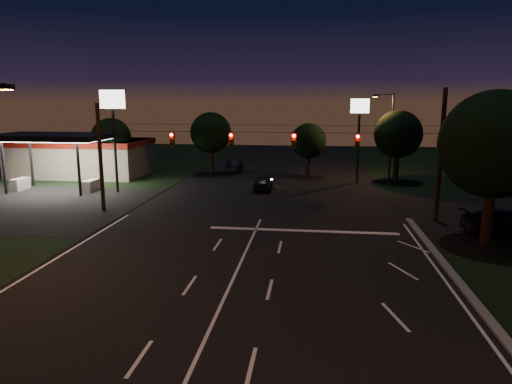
% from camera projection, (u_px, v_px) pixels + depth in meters
% --- Properties ---
extents(ground, '(140.00, 140.00, 0.00)m').
position_uv_depth(ground, '(220.00, 307.00, 18.23)').
color(ground, black).
rests_on(ground, ground).
extents(cross_street_left, '(20.00, 16.00, 0.02)m').
position_uv_depth(cross_street_left, '(14.00, 205.00, 36.27)').
color(cross_street_left, black).
rests_on(cross_street_left, ground).
extents(stop_bar, '(12.00, 0.50, 0.01)m').
position_uv_depth(stop_bar, '(303.00, 231.00, 29.05)').
color(stop_bar, silver).
rests_on(stop_bar, ground).
extents(utility_pole_right, '(0.30, 0.30, 9.00)m').
position_uv_depth(utility_pole_right, '(435.00, 221.00, 31.35)').
color(utility_pole_right, black).
rests_on(utility_pole_right, ground).
extents(utility_pole_left, '(0.28, 0.28, 8.00)m').
position_uv_depth(utility_pole_left, '(104.00, 211.00, 34.31)').
color(utility_pole_left, black).
rests_on(utility_pole_left, ground).
extents(signal_span, '(24.00, 0.40, 1.56)m').
position_uv_depth(signal_span, '(262.00, 139.00, 31.73)').
color(signal_span, black).
rests_on(signal_span, ground).
extents(gas_station, '(14.20, 16.10, 5.25)m').
position_uv_depth(gas_station, '(80.00, 155.00, 50.04)').
color(gas_station, gray).
rests_on(gas_station, ground).
extents(pole_sign_left_near, '(2.20, 0.30, 9.10)m').
position_uv_depth(pole_sign_left_near, '(113.00, 115.00, 40.02)').
color(pole_sign_left_near, black).
rests_on(pole_sign_left_near, ground).
extents(pole_sign_right, '(1.80, 0.30, 8.40)m').
position_uv_depth(pole_sign_right, '(359.00, 121.00, 45.24)').
color(pole_sign_right, black).
rests_on(pole_sign_right, ground).
extents(street_light_right_far, '(2.20, 0.35, 9.00)m').
position_uv_depth(street_light_right_far, '(389.00, 130.00, 46.98)').
color(street_light_right_far, black).
rests_on(street_light_right_far, ground).
extents(tree_right_near, '(6.00, 6.00, 8.76)m').
position_uv_depth(tree_right_near, '(494.00, 146.00, 25.36)').
color(tree_right_near, black).
rests_on(tree_right_near, ground).
extents(tree_far_a, '(4.20, 4.20, 6.42)m').
position_uv_depth(tree_far_a, '(112.00, 138.00, 48.94)').
color(tree_far_a, black).
rests_on(tree_far_a, ground).
extents(tree_far_b, '(4.60, 4.60, 6.98)m').
position_uv_depth(tree_far_b, '(211.00, 133.00, 51.54)').
color(tree_far_b, black).
rests_on(tree_far_b, ground).
extents(tree_far_c, '(3.80, 3.80, 5.86)m').
position_uv_depth(tree_far_c, '(309.00, 141.00, 49.33)').
color(tree_far_c, black).
rests_on(tree_far_c, ground).
extents(tree_far_d, '(4.80, 4.80, 7.30)m').
position_uv_depth(tree_far_d, '(398.00, 135.00, 46.12)').
color(tree_far_d, black).
rests_on(tree_far_d, ground).
extents(tree_far_e, '(4.00, 4.00, 6.18)m').
position_uv_depth(tree_far_e, '(488.00, 144.00, 43.31)').
color(tree_far_e, black).
rests_on(tree_far_e, ground).
extents(car_oncoming_a, '(1.62, 4.01, 1.37)m').
position_uv_depth(car_oncoming_a, '(263.00, 183.00, 42.25)').
color(car_oncoming_a, black).
rests_on(car_oncoming_a, ground).
extents(car_oncoming_b, '(1.53, 4.20, 1.37)m').
position_uv_depth(car_oncoming_b, '(235.00, 166.00, 53.65)').
color(car_oncoming_b, black).
rests_on(car_oncoming_b, ground).
extents(car_cross, '(5.53, 2.61, 1.56)m').
position_uv_depth(car_cross, '(507.00, 222.00, 28.09)').
color(car_cross, black).
rests_on(car_cross, ground).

